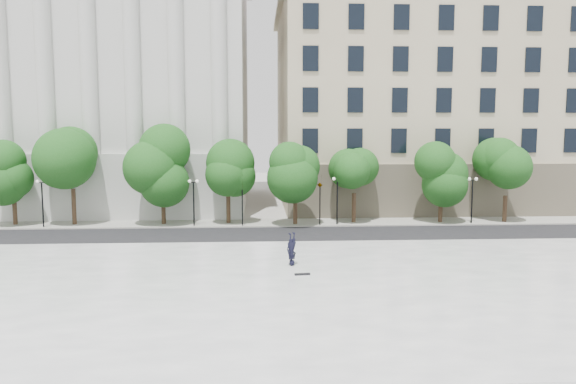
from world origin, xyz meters
name	(u,v)px	position (x,y,z in m)	size (l,w,h in m)	color
ground	(274,315)	(0.00, 0.00, 0.00)	(160.00, 160.00, 0.00)	#B1AFA7
plaza	(272,291)	(0.00, 3.00, 0.23)	(44.00, 22.00, 0.45)	white
street	(267,237)	(0.00, 18.00, 0.01)	(60.00, 8.00, 0.02)	black
far_sidewalk	(266,223)	(0.00, 24.00, 0.06)	(60.00, 4.00, 0.12)	#A3A297
building_west	(107,85)	(-17.00, 38.57, 12.89)	(31.50, 27.65, 25.60)	beige
building_east	(441,102)	(20.00, 38.91, 11.14)	(36.00, 26.15, 23.00)	#C6B897
traffic_light_west	(242,182)	(-1.98, 22.30, 3.76)	(0.68, 1.94, 4.27)	black
traffic_light_east	(320,183)	(4.51, 22.30, 3.70)	(0.67, 1.78, 4.20)	black
person_lying	(292,261)	(1.23, 7.18, 0.71)	(0.69, 0.45, 1.88)	black
skateboard	(302,274)	(1.67, 5.07, 0.49)	(0.83, 0.21, 0.08)	black
street_trees	(262,166)	(-0.34, 23.60, 5.02)	(45.98, 5.01, 7.98)	#382619
lamp_posts	(264,193)	(-0.15, 22.60, 2.82)	(36.85, 0.28, 4.13)	black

